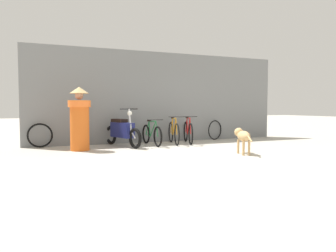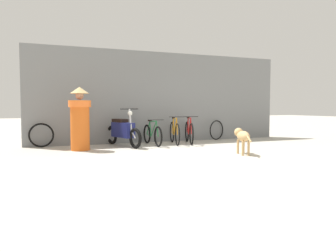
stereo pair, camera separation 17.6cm
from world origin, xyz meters
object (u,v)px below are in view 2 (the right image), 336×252
motorcycle (123,131)px  spare_tire_right (217,130)px  person_in_robes (80,118)px  spare_tire_left (41,135)px  bicycle_2 (189,132)px  bicycle_0 (152,135)px  bicycle_1 (175,132)px  stray_dog (242,136)px

motorcycle → spare_tire_right: bearing=84.3°
person_in_robes → spare_tire_left: person_in_robes is taller
bicycle_2 → motorcycle: motorcycle is taller
bicycle_0 → spare_tire_right: 2.74m
bicycle_1 → spare_tire_left: bicycle_1 is taller
motorcycle → bicycle_2: bearing=74.4°
bicycle_2 → motorcycle: 2.18m
bicycle_2 → spare_tire_left: bicycle_2 is taller
stray_dog → spare_tire_right: size_ratio=1.43×
bicycle_1 → person_in_robes: person_in_robes is taller
motorcycle → spare_tire_right: size_ratio=2.73×
bicycle_0 → motorcycle: size_ratio=0.85×
bicycle_0 → spare_tire_right: bearing=103.8°
bicycle_1 → spare_tire_left: (-3.92, 0.65, -0.01)m
stray_dog → person_in_robes: size_ratio=0.59×
bicycle_1 → motorcycle: size_ratio=0.85×
bicycle_0 → bicycle_1: (0.76, 0.03, 0.04)m
motorcycle → person_in_robes: size_ratio=1.12×
stray_dog → person_in_robes: (-3.63, 2.27, 0.42)m
bicycle_1 → motorcycle: motorcycle is taller
bicycle_1 → spare_tire_right: size_ratio=2.33×
bicycle_0 → stray_dog: bicycle_0 is taller
spare_tire_left → spare_tire_right: bearing=0.0°
motorcycle → person_in_robes: bearing=-88.0°
stray_dog → bicycle_1: bearing=29.2°
bicycle_0 → bicycle_2: bicycle_2 is taller
bicycle_2 → stray_dog: (0.16, -2.70, 0.08)m
bicycle_0 → person_in_robes: person_in_robes is taller
bicycle_2 → person_in_robes: bearing=-65.5°
spare_tire_left → bicycle_1: bearing=-9.4°
bicycle_0 → motorcycle: (-0.91, 0.03, 0.13)m
motorcycle → spare_tire_left: motorcycle is taller
motorcycle → spare_tire_right: motorcycle is taller
stray_dog → spare_tire_left: bearing=69.2°
stray_dog → spare_tire_right: bearing=-5.1°
motorcycle → stray_dog: size_ratio=1.91×
bicycle_0 → spare_tire_right: bicycle_0 is taller
bicycle_1 → stray_dog: size_ratio=1.62×
motorcycle → spare_tire_left: (-2.26, 0.65, -0.10)m
motorcycle → person_in_robes: person_in_robes is taller
bicycle_2 → person_in_robes: person_in_robes is taller
bicycle_1 → spare_tire_left: size_ratio=2.29×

